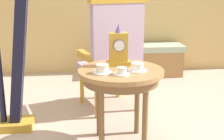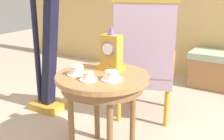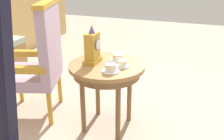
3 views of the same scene
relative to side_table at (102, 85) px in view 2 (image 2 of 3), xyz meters
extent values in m
cylinder|color=#9E7042|center=(0.00, 0.00, 0.06)|extent=(0.67, 0.67, 0.03)
cylinder|color=brown|center=(0.00, 0.00, 0.01)|extent=(0.59, 0.59, 0.07)
cylinder|color=brown|center=(0.17, 0.17, -0.25)|extent=(0.04, 0.04, 0.60)
cylinder|color=brown|center=(-0.17, 0.17, -0.25)|extent=(0.04, 0.04, 0.60)
cylinder|color=brown|center=(-0.17, -0.17, -0.25)|extent=(0.04, 0.04, 0.60)
cylinder|color=brown|center=(0.17, -0.17, -0.25)|extent=(0.04, 0.04, 0.60)
cylinder|color=white|center=(-0.15, -0.09, 0.08)|extent=(0.14, 0.14, 0.01)
cylinder|color=white|center=(-0.15, -0.09, 0.12)|extent=(0.09, 0.09, 0.06)
torus|color=gold|center=(-0.15, -0.09, 0.14)|extent=(0.10, 0.10, 0.00)
cylinder|color=white|center=(-0.01, -0.15, 0.08)|extent=(0.12, 0.12, 0.01)
cylinder|color=white|center=(-0.01, -0.15, 0.11)|extent=(0.07, 0.07, 0.05)
torus|color=gold|center=(-0.01, -0.15, 0.13)|extent=(0.08, 0.08, 0.00)
cylinder|color=white|center=(0.12, -0.06, 0.08)|extent=(0.15, 0.15, 0.01)
cylinder|color=white|center=(0.12, -0.06, 0.12)|extent=(0.09, 0.09, 0.05)
torus|color=gold|center=(0.12, -0.06, 0.14)|extent=(0.10, 0.10, 0.00)
cube|color=gold|center=(0.00, 0.13, 0.10)|extent=(0.19, 0.11, 0.04)
cube|color=gold|center=(0.00, 0.13, 0.23)|extent=(0.14, 0.09, 0.23)
cylinder|color=#664C8C|center=(0.00, 0.08, 0.25)|extent=(0.10, 0.01, 0.10)
cylinder|color=white|center=(0.00, 0.07, 0.25)|extent=(0.08, 0.00, 0.08)
cone|color=#664C8C|center=(0.00, 0.13, 0.38)|extent=(0.06, 0.06, 0.07)
cube|color=#B299B7|center=(-0.03, 0.80, -0.15)|extent=(0.66, 0.66, 0.11)
cube|color=#B299B7|center=(0.04, 0.59, 0.23)|extent=(0.52, 0.25, 0.64)
cube|color=gold|center=(0.04, 0.59, 0.57)|extent=(0.56, 0.27, 0.04)
cube|color=gold|center=(0.19, 0.87, 0.02)|extent=(0.22, 0.47, 0.06)
cube|color=gold|center=(-0.25, 0.73, 0.02)|extent=(0.22, 0.47, 0.06)
cylinder|color=gold|center=(0.11, 1.08, -0.38)|extent=(0.04, 0.04, 0.35)
cylinder|color=gold|center=(-0.31, 0.94, -0.38)|extent=(0.04, 0.04, 0.35)
cylinder|color=gold|center=(0.25, 0.66, -0.38)|extent=(0.04, 0.04, 0.35)
cylinder|color=gold|center=(-0.17, 0.52, -0.38)|extent=(0.04, 0.04, 0.35)
cube|color=gold|center=(-0.92, 0.37, -0.52)|extent=(0.32, 0.24, 0.07)
cylinder|color=#191933|center=(-1.02, 0.37, 0.36)|extent=(0.06, 0.06, 1.69)
cube|color=black|center=(-0.82, 0.37, 0.29)|extent=(0.28, 0.11, 1.55)
camera|label=1|loc=(-0.30, -2.31, 0.72)|focal=50.02mm
camera|label=2|loc=(1.09, -1.64, 0.72)|focal=46.84mm
camera|label=3|loc=(-1.99, -0.79, 0.89)|focal=42.03mm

